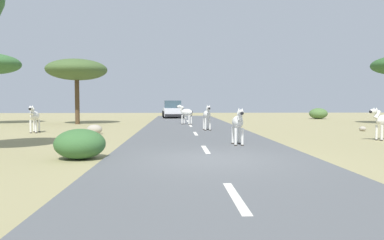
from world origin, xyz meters
TOP-DOWN VIEW (x-y plane):
  - ground_plane at (0.00, 0.00)m, footprint 90.00×90.00m
  - road at (-0.01, 0.00)m, footprint 6.00×64.00m
  - lane_markings at (-0.01, -1.00)m, footprint 0.16×56.00m
  - zebra_0 at (1.27, 3.18)m, footprint 0.38×1.46m
  - zebra_1 at (0.75, 10.21)m, footprint 0.46×1.52m
  - zebra_2 at (-0.29, 15.53)m, footprint 1.25×1.15m
  - zebra_3 at (-8.48, 9.49)m, footprint 0.53×1.56m
  - zebra_4 at (7.80, 4.99)m, footprint 1.42×0.80m
  - car_0 at (-1.34, 26.92)m, footprint 2.24×4.45m
  - tree_1 at (-8.28, 17.06)m, footprint 4.41×4.41m
  - bush_0 at (12.84, 24.39)m, footprint 1.75×1.57m
  - bush_1 at (-3.73, 0.47)m, footprint 1.44×1.30m
  - rock_0 at (9.49, 9.82)m, footprint 0.37×0.38m
  - rock_1 at (-5.11, 8.49)m, footprint 0.76×0.57m

SIDE VIEW (x-z plane):
  - ground_plane at x=0.00m, z-range 0.00..0.00m
  - road at x=-0.01m, z-range 0.00..0.05m
  - lane_markings at x=-0.01m, z-range 0.05..0.06m
  - rock_0 at x=9.49m, z-range 0.00..0.27m
  - rock_1 at x=-5.11m, z-range 0.00..0.49m
  - bush_1 at x=-3.73m, z-range 0.00..0.86m
  - bush_0 at x=12.84m, z-range 0.00..1.05m
  - zebra_4 at x=7.80m, z-range 0.14..1.55m
  - car_0 at x=-1.34m, z-range -0.02..1.72m
  - zebra_0 at x=1.27m, z-range 0.18..1.56m
  - zebra_3 at x=-8.48m, z-range 0.14..1.62m
  - zebra_2 at x=-0.29m, z-range 0.19..1.61m
  - zebra_1 at x=0.75m, z-range 0.19..1.61m
  - tree_1 at x=-8.28m, z-range 1.59..6.38m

